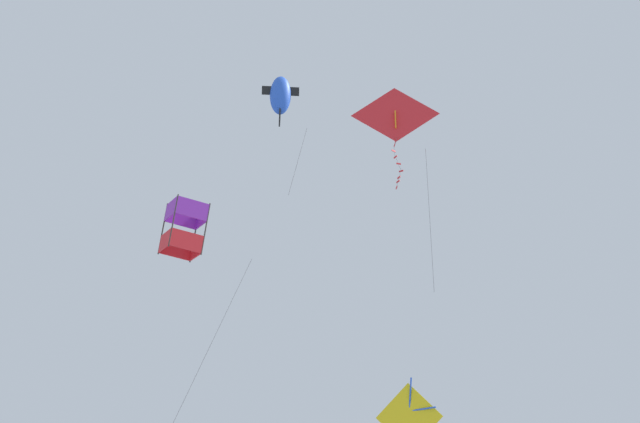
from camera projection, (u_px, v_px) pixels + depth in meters
name	position (u px, v px, depth m)	size (l,w,h in m)	color
kite_box_mid_left	(184.00, 229.00, 34.98)	(3.31, 2.75, 9.65)	purple
kite_delta_near_left	(395.00, 117.00, 39.38)	(2.68, 2.29, 8.96)	red
kite_diamond_upper_right	(409.00, 418.00, 37.11)	(1.86, 1.91, 7.17)	yellow
kite_fish_low_drifter	(280.00, 96.00, 38.33)	(1.75, 1.48, 5.91)	blue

